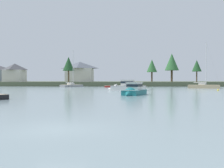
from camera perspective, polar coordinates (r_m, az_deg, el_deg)
ground_plane at (r=12.68m, az=-11.32°, el=-9.29°), size 498.57×498.57×0.00m
far_shore_bank at (r=113.36m, az=1.66°, el=0.13°), size 224.35×43.55×1.58m
dinghy_red at (r=81.71m, az=-0.26°, el=-0.58°), size 3.91×2.00×0.72m
sailboat_sand at (r=75.21m, az=18.99°, el=-0.68°), size 8.38×3.93×12.95m
cruiser_white at (r=57.71m, az=2.72°, el=-0.85°), size 8.78×4.17×3.98m
cruiser_teal at (r=39.59m, az=4.59°, el=-1.71°), size 4.21×7.01×3.50m
sailboat_grey at (r=86.91m, az=-8.63°, el=-0.45°), size 6.38×8.65×12.55m
mooring_buoy_yellow at (r=60.99m, az=21.76°, el=-1.23°), size 0.40×0.40×0.45m
shore_tree_left_mid at (r=113.29m, az=12.68°, el=4.60°), size 5.73×5.73×11.68m
shore_tree_far_right at (r=102.07m, az=17.69°, el=3.72°), size 3.45×3.45×8.00m
shore_tree_inland_b at (r=110.95m, az=8.54°, el=3.84°), size 4.25×4.25×9.13m
shore_tree_left at (r=96.15m, az=-9.28°, el=4.25°), size 4.04×4.04×8.90m
cottage_eastern at (r=116.88m, az=-20.11°, el=2.38°), size 8.08×7.85×7.45m
cottage_behind_trees at (r=114.70m, az=-6.92°, el=2.71°), size 11.87×9.66×8.44m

